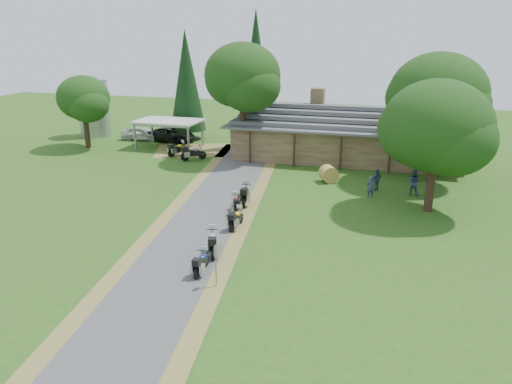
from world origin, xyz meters
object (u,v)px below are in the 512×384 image
(carport, at_px, (169,134))
(motorcycle_carport_a, at_px, (178,148))
(motorcycle_row_b, at_px, (213,241))
(motorcycle_carport_b, at_px, (193,152))
(motorcycle_row_e, at_px, (245,193))
(motorcycle_row_a, at_px, (201,262))
(lodge, at_px, (347,132))
(car_dark_suv, at_px, (171,131))
(motorcycle_row_c, at_px, (236,218))
(silo, at_px, (93,106))
(car_white_sedan, at_px, (142,132))
(hay_bale, at_px, (329,174))
(motorcycle_row_d, at_px, (236,203))

(carport, height_order, motorcycle_carport_a, carport)
(motorcycle_row_b, relative_size, motorcycle_carport_b, 0.96)
(motorcycle_row_e, bearing_deg, motorcycle_row_a, 174.70)
(lodge, bearing_deg, motorcycle_row_a, -99.23)
(car_dark_suv, distance_m, motorcycle_row_c, 25.85)
(silo, distance_m, motorcycle_carport_a, 14.60)
(motorcycle_carport_a, bearing_deg, silo, 94.07)
(carport, bearing_deg, car_dark_suv, 111.40)
(motorcycle_row_e, height_order, motorcycle_carport_b, motorcycle_carport_b)
(car_dark_suv, bearing_deg, car_white_sedan, 104.56)
(lodge, height_order, hay_bale, lodge)
(lodge, xyz_separation_m, motorcycle_row_a, (-4.14, -25.48, -1.87))
(motorcycle_carport_a, bearing_deg, motorcycle_row_e, -108.43)
(silo, bearing_deg, carport, -16.46)
(car_dark_suv, bearing_deg, silo, 97.76)
(carport, xyz_separation_m, motorcycle_row_a, (13.54, -24.88, -0.80))
(silo, relative_size, carport, 1.06)
(lodge, distance_m, motorcycle_row_e, 16.02)
(motorcycle_row_a, bearing_deg, motorcycle_row_c, -0.56)
(hay_bale, bearing_deg, carport, 155.83)
(motorcycle_row_a, bearing_deg, motorcycle_row_e, 2.96)
(car_white_sedan, bearing_deg, carport, -123.53)
(car_dark_suv, relative_size, motorcycle_row_c, 3.17)
(motorcycle_row_c, bearing_deg, motorcycle_row_e, 13.26)
(lodge, distance_m, motorcycle_row_d, 17.74)
(car_dark_suv, height_order, motorcycle_carport_a, car_dark_suv)
(carport, relative_size, motorcycle_row_d, 3.55)
(motorcycle_row_d, distance_m, hay_bale, 9.76)
(silo, xyz_separation_m, hay_bale, (27.86, -10.88, -2.72))
(motorcycle_carport_b, bearing_deg, hay_bale, -56.45)
(carport, bearing_deg, car_white_sedan, 151.41)
(motorcycle_carport_a, bearing_deg, motorcycle_row_c, -115.36)
(car_white_sedan, height_order, motorcycle_carport_a, car_white_sedan)
(lodge, xyz_separation_m, carport, (-17.68, -0.61, -1.07))
(hay_bale, bearing_deg, silo, 158.67)
(car_white_sedan, relative_size, motorcycle_row_d, 3.12)
(car_dark_suv, bearing_deg, carport, -148.17)
(car_dark_suv, distance_m, motorcycle_row_d, 23.22)
(motorcycle_row_d, bearing_deg, motorcycle_carport_b, 10.55)
(car_dark_suv, bearing_deg, motorcycle_carport_b, -131.15)
(car_white_sedan, distance_m, motorcycle_carport_a, 8.74)
(car_white_sedan, bearing_deg, motorcycle_row_d, -142.71)
(motorcycle_row_d, xyz_separation_m, hay_bale, (4.82, 8.49, 0.03))
(motorcycle_row_a, xyz_separation_m, motorcycle_row_e, (-1.01, 10.42, 0.15))
(motorcycle_row_d, bearing_deg, motorcycle_row_b, 164.23)
(hay_bale, bearing_deg, motorcycle_row_c, -109.58)
(car_white_sedan, height_order, motorcycle_row_d, car_white_sedan)
(carport, height_order, motorcycle_row_d, carport)
(motorcycle_row_b, xyz_separation_m, motorcycle_row_c, (0.04, 3.86, -0.08))
(lodge, relative_size, motorcycle_row_e, 10.02)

